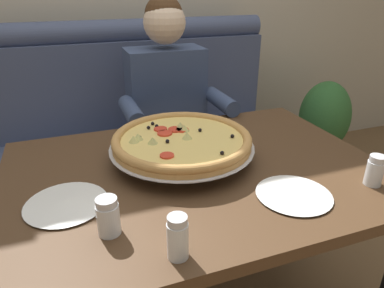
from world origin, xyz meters
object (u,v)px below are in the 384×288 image
Objects in this scene: pizza at (182,141)px; potted_plant at (323,123)px; shaker_pepper_flakes at (178,240)px; dining_table at (197,189)px; diner_main at (172,112)px; booth_bench at (143,148)px; shaker_parmesan at (108,219)px; plate_near_left at (294,193)px; shaker_oregano at (375,173)px; plate_near_right at (66,202)px.

pizza is 1.65m from potted_plant.
shaker_pepper_flakes is (-0.17, -0.47, -0.03)m from pizza.
diner_main is (0.11, 0.66, 0.06)m from dining_table.
booth_bench is 0.94m from pizza.
pizza reaches higher than potted_plant.
booth_bench is 3.38× the size of pizza.
diner_main is 1.29m from potted_plant.
diner_main is 1.01m from shaker_parmesan.
booth_bench is 1.26m from plate_near_left.
potted_plant is (1.13, 1.17, -0.36)m from plate_near_left.
dining_table is at bearing 36.16° from shaker_parmesan.
shaker_pepper_flakes is 1.09× the size of shaker_parmesan.
diner_main reaches higher than booth_bench.
pizza is at bearing 143.83° from shaker_oregano.
shaker_parmesan is 1.03× the size of shaker_oregano.
pizza is at bearing -103.48° from diner_main.
dining_table is 0.45m from plate_near_right.
booth_bench is 1.38m from shaker_pepper_flakes.
diner_main reaches higher than shaker_oregano.
shaker_oregano is at bearing -30.56° from dining_table.
plate_near_right is at bearing -150.99° from potted_plant.
dining_table is at bearing -90.00° from booth_bench.
diner_main is at bearing 76.52° from pizza.
shaker_parmesan reaches higher than dining_table.
booth_bench is at bearing 74.16° from shaker_parmesan.
plate_near_left reaches higher than potted_plant.
plate_near_left is (0.55, -0.02, -0.03)m from shaker_parmesan.
pizza is 0.43m from plate_near_left.
potted_plant is (1.77, 0.98, -0.36)m from plate_near_right.
shaker_oregano is 0.95m from plate_near_right.
shaker_pepper_flakes is 0.69m from shaker_oregano.
shaker_oregano is 1.52m from potted_plant.
diner_main is at bearing 111.62° from shaker_oregano.
shaker_oregano is 0.28m from plate_near_left.
plate_near_left is (0.24, -0.35, -0.06)m from pizza.
plate_near_right is (-0.10, 0.17, -0.03)m from shaker_parmesan.
dining_table is 5.66× the size of plate_near_left.
plate_near_right is (-0.43, -1.00, 0.35)m from booth_bench.
plate_near_right reaches higher than dining_table.
booth_bench is at bearing 88.27° from pizza.
shaker_parmesan is 0.55m from plate_near_left.
booth_bench reaches higher than potted_plant.
shaker_pepper_flakes is 0.43m from plate_near_left.
potted_plant is at bearing 31.07° from pizza.
plate_near_left is 1.66m from potted_plant.
booth_bench is 7.39× the size of plate_near_right.
shaker_parmesan is at bearing 134.38° from shaker_pepper_flakes.
shaker_parmesan is 2.07m from potted_plant.
shaker_parmesan is at bearing -116.16° from diner_main.
diner_main is 0.60m from pizza.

